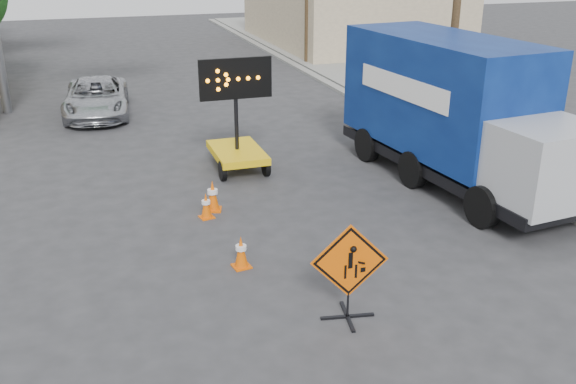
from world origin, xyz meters
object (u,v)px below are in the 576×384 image
arrow_board (237,146)px  box_truck (454,120)px  construction_sign (349,270)px  pickup_truck (96,98)px

arrow_board → box_truck: size_ratio=0.39×
construction_sign → pickup_truck: bearing=112.5°
pickup_truck → construction_sign: bearing=-72.7°
construction_sign → arrow_board: bearing=99.7°
pickup_truck → box_truck: bearing=-44.6°
arrow_board → pickup_truck: size_ratio=0.66×
construction_sign → arrow_board: (0.08, 8.30, -0.24)m
construction_sign → pickup_truck: (-3.49, 15.92, -0.27)m
construction_sign → pickup_truck: size_ratio=0.37×
construction_sign → box_truck: size_ratio=0.22×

